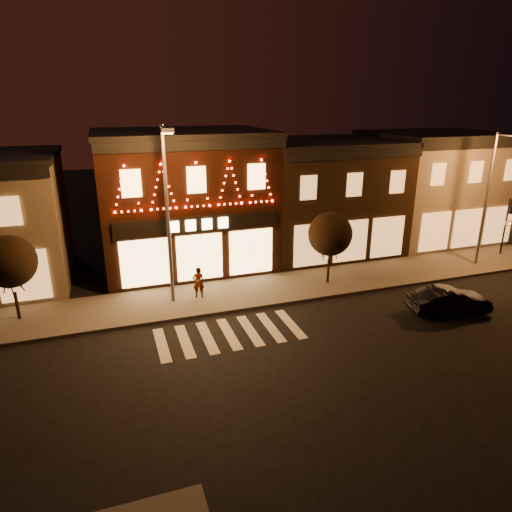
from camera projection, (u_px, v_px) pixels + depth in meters
ground at (258, 384)px, 16.77m from camera, size 120.00×120.00×0.00m
sidewalk_far at (245, 293)px, 24.51m from camera, size 44.00×4.00×0.15m
building_pulp at (184, 199)px, 27.91m from camera, size 10.20×8.34×8.30m
building_right_a at (323, 196)px, 30.95m from camera, size 9.20×8.28×7.50m
building_right_b at (431, 186)px, 33.63m from camera, size 9.20×8.28×7.80m
traffic_signal_far at (509, 215)px, 29.53m from camera, size 0.30×0.43×3.77m
streetlamp_mid at (168, 204)px, 21.45m from camera, size 0.55×2.00×8.78m
streetlamp_right at (491, 190)px, 26.88m from camera, size 0.51×1.83×8.05m
tree_left at (9, 262)px, 20.56m from camera, size 2.44×2.44×4.08m
tree_right at (330, 234)px, 24.82m from camera, size 2.43×2.43×4.07m
dark_sedan at (449, 301)px, 22.14m from camera, size 4.12×2.00×1.30m
pedestrian at (198, 282)px, 23.49m from camera, size 0.65×0.47×1.68m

